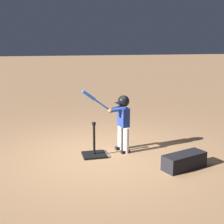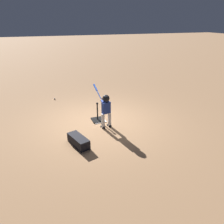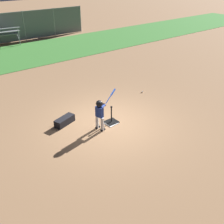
{
  "view_description": "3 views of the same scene",
  "coord_description": "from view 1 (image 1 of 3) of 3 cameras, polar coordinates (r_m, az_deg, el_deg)",
  "views": [
    {
      "loc": [
        1.18,
        5.85,
        2.26
      ],
      "look_at": [
        -0.32,
        -0.29,
        0.83
      ],
      "focal_mm": 50.0,
      "sensor_mm": 36.0,
      "label": 1
    },
    {
      "loc": [
        -7.02,
        1.93,
        3.5
      ],
      "look_at": [
        -0.6,
        -0.34,
        0.58
      ],
      "focal_mm": 35.0,
      "sensor_mm": 36.0,
      "label": 2
    },
    {
      "loc": [
        -5.24,
        -6.87,
        5.25
      ],
      "look_at": [
        -0.09,
        -0.31,
        0.65
      ],
      "focal_mm": 42.0,
      "sensor_mm": 36.0,
      "label": 3
    }
  ],
  "objects": [
    {
      "name": "batting_tee",
      "position": [
        6.35,
        -3.26,
        -7.25
      ],
      "size": [
        0.47,
        0.43,
        0.7
      ],
      "color": "black",
      "rests_on": "ground_plane"
    },
    {
      "name": "equipment_bag",
      "position": [
        5.88,
        13.06,
        -8.71
      ],
      "size": [
        0.9,
        0.57,
        0.28
      ],
      "primitive_type": "cube",
      "rotation": [
        0.0,
        0.0,
        0.32
      ],
      "color": "black",
      "rests_on": "ground_plane"
    },
    {
      "name": "home_plate",
      "position": [
        6.43,
        -2.87,
        -7.73
      ],
      "size": [
        0.47,
        0.47,
        0.02
      ],
      "primitive_type": "cube",
      "rotation": [
        0.0,
        0.0,
        0.07
      ],
      "color": "white",
      "rests_on": "ground_plane"
    },
    {
      "name": "batter_child",
      "position": [
        6.4,
        1.82,
        -0.75
      ],
      "size": [
        1.0,
        0.41,
        1.36
      ],
      "color": "silver",
      "rests_on": "ground_plane"
    },
    {
      "name": "ground_plane",
      "position": [
        6.39,
        -2.21,
        -7.95
      ],
      "size": [
        90.0,
        90.0,
        0.0
      ],
      "primitive_type": "plane",
      "color": "#99704C"
    }
  ]
}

